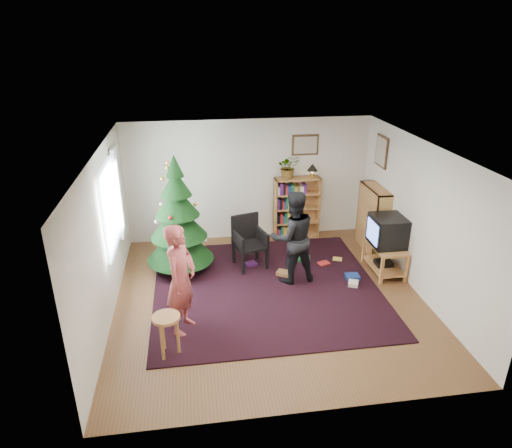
{
  "coord_description": "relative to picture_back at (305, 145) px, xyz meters",
  "views": [
    {
      "loc": [
        -1.17,
        -6.39,
        4.11
      ],
      "look_at": [
        -0.14,
        0.56,
        1.1
      ],
      "focal_mm": 32.0,
      "sensor_mm": 36.0,
      "label": 1
    }
  ],
  "objects": [
    {
      "name": "wall_back",
      "position": [
        -1.15,
        0.02,
        -0.7
      ],
      "size": [
        5.0,
        0.02,
        2.5
      ],
      "primitive_type": "cube",
      "color": "silver",
      "rests_on": "floor"
    },
    {
      "name": "bookshelf_back",
      "position": [
        -0.16,
        -0.14,
        -1.29
      ],
      "size": [
        0.95,
        0.3,
        1.3
      ],
      "color": "#C69146",
      "rests_on": "floor"
    },
    {
      "name": "ceiling",
      "position": [
        -1.15,
        -2.48,
        0.55
      ],
      "size": [
        5.0,
        5.0,
        0.0
      ],
      "primitive_type": "plane",
      "rotation": [
        3.14,
        0.0,
        0.0
      ],
      "color": "white",
      "rests_on": "wall_back"
    },
    {
      "name": "floor",
      "position": [
        -1.15,
        -2.48,
        -1.95
      ],
      "size": [
        5.0,
        5.0,
        0.0
      ],
      "primitive_type": "plane",
      "color": "brown",
      "rests_on": "ground"
    },
    {
      "name": "christmas_tree",
      "position": [
        -2.59,
        -1.3,
        -1.04
      ],
      "size": [
        1.21,
        1.21,
        2.19
      ],
      "rotation": [
        0.0,
        0.0,
        0.15
      ],
      "color": "#3F2816",
      "rests_on": "rug"
    },
    {
      "name": "picture_right",
      "position": [
        1.33,
        -0.73,
        0.0
      ],
      "size": [
        0.03,
        0.5,
        0.6
      ],
      "color": "#4C3319",
      "rests_on": "wall_right"
    },
    {
      "name": "picture_back",
      "position": [
        0.0,
        0.0,
        0.0
      ],
      "size": [
        0.55,
        0.03,
        0.42
      ],
      "color": "#4C3319",
      "rests_on": "wall_back"
    },
    {
      "name": "table_lamp",
      "position": [
        0.14,
        -0.14,
        -0.45
      ],
      "size": [
        0.22,
        0.22,
        0.29
      ],
      "color": "#A57F33",
      "rests_on": "bookshelf_back"
    },
    {
      "name": "potted_plant",
      "position": [
        -0.36,
        -0.14,
        -0.41
      ],
      "size": [
        0.44,
        0.38,
        0.49
      ],
      "primitive_type": "imported",
      "rotation": [
        0.0,
        0.0,
        -0.01
      ],
      "color": "gray",
      "rests_on": "bookshelf_back"
    },
    {
      "name": "window_pane",
      "position": [
        -3.62,
        -1.88,
        -0.45
      ],
      "size": [
        0.04,
        1.2,
        1.4
      ],
      "primitive_type": "cube",
      "color": "silver",
      "rests_on": "wall_left"
    },
    {
      "name": "person_by_chair",
      "position": [
        -0.66,
        -1.97,
        -1.12
      ],
      "size": [
        0.9,
        0.75,
        1.67
      ],
      "primitive_type": "imported",
      "rotation": [
        0.0,
        0.0,
        3.3
      ],
      "color": "black",
      "rests_on": "rug"
    },
    {
      "name": "floor_clutter",
      "position": [
        -0.16,
        -1.68,
        -1.91
      ],
      "size": [
        1.91,
        1.24,
        0.08
      ],
      "color": "#A51E19",
      "rests_on": "rug"
    },
    {
      "name": "crt_tv",
      "position": [
        1.07,
        -1.91,
        -1.13
      ],
      "size": [
        0.57,
        0.61,
        0.53
      ],
      "color": "black",
      "rests_on": "tv_stand"
    },
    {
      "name": "wall_left",
      "position": [
        -3.65,
        -2.48,
        -0.7
      ],
      "size": [
        0.02,
        5.0,
        2.5
      ],
      "primitive_type": "cube",
      "color": "silver",
      "rests_on": "floor"
    },
    {
      "name": "person_standing",
      "position": [
        -2.55,
        -3.14,
        -1.11
      ],
      "size": [
        0.62,
        0.73,
        1.68
      ],
      "primitive_type": "imported",
      "rotation": [
        0.0,
        0.0,
        1.14
      ],
      "color": "#A94443",
      "rests_on": "rug"
    },
    {
      "name": "bookshelf_right",
      "position": [
        1.19,
        -0.96,
        -1.29
      ],
      "size": [
        0.3,
        0.95,
        1.3
      ],
      "rotation": [
        0.0,
        0.0,
        1.57
      ],
      "color": "#C69146",
      "rests_on": "floor"
    },
    {
      "name": "curtain",
      "position": [
        -3.58,
        -1.18,
        -0.45
      ],
      "size": [
        0.06,
        0.35,
        1.6
      ],
      "primitive_type": "cube",
      "color": "silver",
      "rests_on": "wall_left"
    },
    {
      "name": "wall_front",
      "position": [
        -1.15,
        -4.97,
        -0.7
      ],
      "size": [
        5.0,
        0.02,
        2.5
      ],
      "primitive_type": "cube",
      "color": "silver",
      "rests_on": "floor"
    },
    {
      "name": "tv_stand",
      "position": [
        1.07,
        -1.91,
        -1.62
      ],
      "size": [
        0.51,
        0.92,
        0.55
      ],
      "color": "#C69146",
      "rests_on": "floor"
    },
    {
      "name": "armchair",
      "position": [
        -1.32,
        -1.27,
        -1.43
      ],
      "size": [
        0.66,
        0.67,
        0.97
      ],
      "rotation": [
        0.0,
        0.0,
        0.27
      ],
      "color": "black",
      "rests_on": "rug"
    },
    {
      "name": "rug",
      "position": [
        -1.15,
        -2.17,
        -1.94
      ],
      "size": [
        3.8,
        3.6,
        0.02
      ],
      "primitive_type": "cube",
      "color": "black",
      "rests_on": "floor"
    },
    {
      "name": "stool",
      "position": [
        -2.76,
        -3.7,
        -1.47
      ],
      "size": [
        0.37,
        0.37,
        0.62
      ],
      "color": "#C69146",
      "rests_on": "floor"
    },
    {
      "name": "wall_right",
      "position": [
        1.35,
        -2.48,
        -0.7
      ],
      "size": [
        0.02,
        5.0,
        2.5
      ],
      "primitive_type": "cube",
      "color": "silver",
      "rests_on": "floor"
    }
  ]
}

